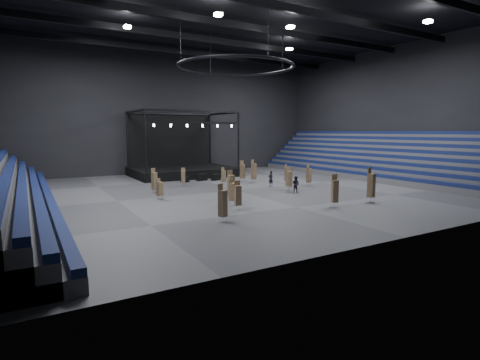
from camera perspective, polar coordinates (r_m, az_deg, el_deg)
floor at (r=40.60m, az=-0.67°, el=-1.59°), size 50.00×50.00×0.00m
ceiling at (r=41.75m, az=-0.71°, el=23.61°), size 50.00×42.00×0.20m
wall_back at (r=59.36m, az=-10.81°, el=9.85°), size 50.00×0.20×18.00m
wall_front at (r=24.24m, az=25.13°, el=12.99°), size 50.00×0.20×18.00m
wall_right at (r=56.76m, az=22.23°, el=9.55°), size 0.20×42.00×18.00m
bleachers_right at (r=55.28m, az=20.55°, el=2.15°), size 7.20×40.00×6.40m
stage at (r=55.05m, az=-8.98°, el=2.22°), size 14.00×10.00×9.20m
truss_ring at (r=40.64m, az=-0.69°, el=16.83°), size 12.30×12.30×5.15m
roof_girders at (r=41.53m, az=-0.70°, el=22.55°), size 49.00×30.35×0.70m
floodlights at (r=38.06m, az=2.50°, el=23.03°), size 28.60×16.60×0.25m
flight_case_left at (r=47.42m, az=-8.37°, el=0.07°), size 1.18×0.91×0.70m
flight_case_mid at (r=48.80m, az=-5.83°, el=0.43°), size 1.40×0.81×0.89m
flight_case_right at (r=48.91m, az=-3.72°, el=0.42°), size 1.34×0.91×0.81m
chair_stack_0 at (r=32.55m, az=14.27°, el=-1.57°), size 0.64×0.64×2.77m
chair_stack_1 at (r=30.38m, az=-0.33°, el=-2.27°), size 0.58×0.58×2.39m
chair_stack_2 at (r=44.71m, az=-2.52°, el=0.66°), size 0.47×0.47×2.11m
chair_stack_3 at (r=46.56m, az=2.10°, el=1.38°), size 0.65×0.65×2.88m
chair_stack_4 at (r=46.20m, az=7.16°, el=0.98°), size 0.55×0.55×2.39m
chair_stack_5 at (r=40.83m, az=7.49°, el=0.26°), size 0.52×0.52×2.53m
chair_stack_6 at (r=26.32m, az=-2.68°, el=-3.48°), size 0.64×0.64×2.73m
chair_stack_7 at (r=34.47m, az=-1.37°, el=-0.76°), size 0.55×0.55×2.83m
chair_stack_8 at (r=32.08m, az=-1.09°, el=-1.74°), size 0.72×0.72×2.33m
chair_stack_9 at (r=35.70m, az=-12.15°, el=-1.25°), size 0.61×0.61×2.00m
chair_stack_10 at (r=39.59m, az=-12.92°, el=-0.07°), size 0.58×0.58×2.60m
chair_stack_11 at (r=43.96m, az=-8.64°, el=0.53°), size 0.61×0.61×2.17m
chair_stack_12 at (r=35.72m, az=19.36°, el=-0.68°), size 0.65×0.65×3.13m
chair_stack_13 at (r=44.49m, az=10.44°, el=0.75°), size 0.55×0.55×2.50m
chair_stack_14 at (r=47.37m, az=0.36°, el=1.39°), size 0.56×0.56×2.69m
man_center at (r=43.64m, az=4.70°, el=0.23°), size 0.73×0.55×1.83m
crew_member at (r=39.72m, az=8.48°, el=-0.63°), size 0.87×0.99×1.70m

